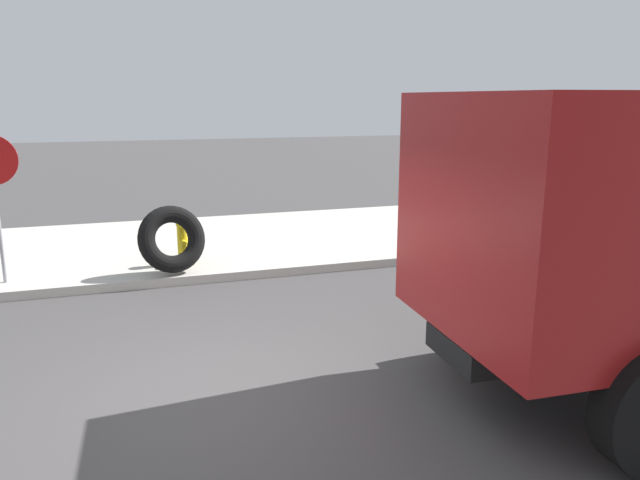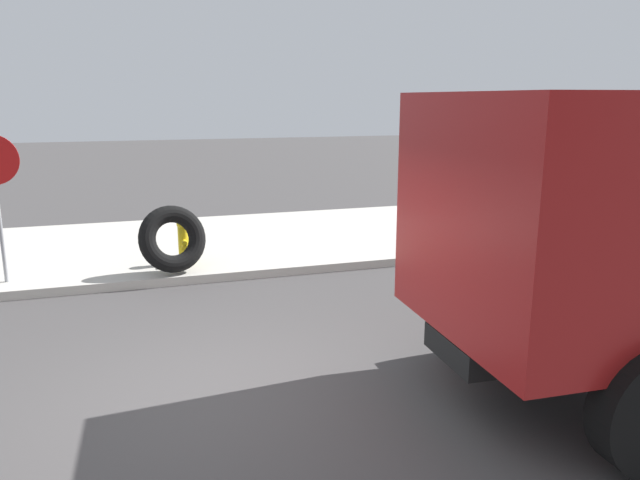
# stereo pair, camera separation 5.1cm
# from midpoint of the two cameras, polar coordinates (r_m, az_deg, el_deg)

# --- Properties ---
(ground_plane) EXTENTS (80.00, 80.00, 0.00)m
(ground_plane) POSITION_cam_midpoint_polar(r_m,az_deg,el_deg) (6.37, -9.90, -14.63)
(ground_plane) COLOR #423F3F
(sidewalk_curb) EXTENTS (36.00, 5.00, 0.15)m
(sidewalk_curb) POSITION_cam_midpoint_polar(r_m,az_deg,el_deg) (12.46, -14.24, -0.60)
(sidewalk_curb) COLOR #BCB7AD
(sidewalk_curb) RESTS_ON ground
(fire_hydrant) EXTENTS (0.21, 0.48, 0.81)m
(fire_hydrant) POSITION_cam_midpoint_polar(r_m,az_deg,el_deg) (10.72, -12.85, 0.08)
(fire_hydrant) COLOR yellow
(fire_hydrant) RESTS_ON sidewalk_curb
(loose_tire) EXTENTS (1.21, 0.83, 1.13)m
(loose_tire) POSITION_cam_midpoint_polar(r_m,az_deg,el_deg) (10.16, -13.83, 0.08)
(loose_tire) COLOR black
(loose_tire) RESTS_ON sidewalk_curb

